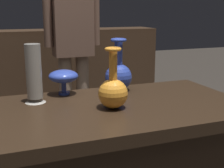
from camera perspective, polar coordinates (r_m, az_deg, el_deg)
The scene contains 7 objects.
back_display_shelf at distance 3.49m, azimuth -12.91°, elevation 1.52°, with size 2.60×0.40×0.99m.
vase_centerpiece at distance 1.29m, azimuth 0.31°, elevation -1.18°, with size 0.12×0.12×0.25m.
vase_tall_behind at distance 1.57m, azimuth 1.18°, elevation 1.79°, with size 0.14×0.14×0.26m.
vase_left_accent at distance 1.40m, azimuth -14.13°, elevation 1.58°, with size 0.09×0.09×0.26m.
vase_right_accent at distance 1.51m, azimuth -8.90°, elevation 1.31°, with size 0.14×0.14×0.12m.
shelf_vase_right at distance 3.45m, azimuth -4.53°, elevation 11.92°, with size 0.09×0.09×0.24m.
visitor_center_back at distance 2.62m, azimuth -7.22°, elevation 8.68°, with size 0.47×0.19×1.67m.
Camera 1 is at (-0.44, -1.19, 1.20)m, focal length 49.84 mm.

